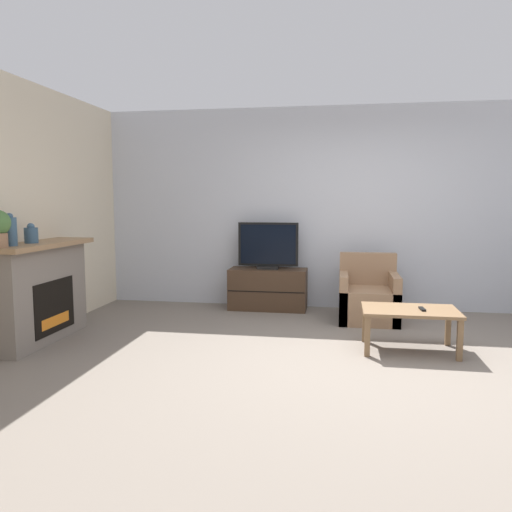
{
  "coord_description": "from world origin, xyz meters",
  "views": [
    {
      "loc": [
        -0.21,
        -4.49,
        1.45
      ],
      "look_at": [
        -1.11,
        0.86,
        0.85
      ],
      "focal_mm": 35.0,
      "sensor_mm": 36.0,
      "label": 1
    }
  ],
  "objects_px": {
    "tv": "(268,247)",
    "coffee_table": "(410,315)",
    "armchair": "(368,298)",
    "mantel_vase_centre_left": "(31,234)",
    "remote": "(422,309)",
    "fireplace": "(39,291)",
    "mantel_vase_left": "(10,231)",
    "tv_stand": "(268,289)"
  },
  "relations": [
    {
      "from": "fireplace",
      "to": "mantel_vase_left",
      "type": "bearing_deg",
      "value": -87.74
    },
    {
      "from": "mantel_vase_centre_left",
      "to": "tv_stand",
      "type": "bearing_deg",
      "value": 43.93
    },
    {
      "from": "tv_stand",
      "to": "remote",
      "type": "distance_m",
      "value": 2.4
    },
    {
      "from": "mantel_vase_centre_left",
      "to": "tv",
      "type": "relative_size",
      "value": 0.25
    },
    {
      "from": "mantel_vase_centre_left",
      "to": "tv",
      "type": "bearing_deg",
      "value": 43.9
    },
    {
      "from": "mantel_vase_left",
      "to": "tv_stand",
      "type": "distance_m",
      "value": 3.27
    },
    {
      "from": "tv",
      "to": "armchair",
      "type": "xyz_separation_m",
      "value": [
        1.29,
        -0.41,
        -0.57
      ]
    },
    {
      "from": "tv_stand",
      "to": "remote",
      "type": "xyz_separation_m",
      "value": [
        1.73,
        -1.66,
        0.15
      ]
    },
    {
      "from": "tv_stand",
      "to": "tv",
      "type": "xyz_separation_m",
      "value": [
        0.0,
        -0.0,
        0.56
      ]
    },
    {
      "from": "fireplace",
      "to": "tv_stand",
      "type": "height_order",
      "value": "fireplace"
    },
    {
      "from": "tv",
      "to": "coffee_table",
      "type": "xyz_separation_m",
      "value": [
        1.62,
        -1.62,
        -0.48
      ]
    },
    {
      "from": "mantel_vase_left",
      "to": "remote",
      "type": "bearing_deg",
      "value": 10.09
    },
    {
      "from": "mantel_vase_left",
      "to": "mantel_vase_centre_left",
      "type": "bearing_deg",
      "value": 90.0
    },
    {
      "from": "tv",
      "to": "coffee_table",
      "type": "relative_size",
      "value": 0.89
    },
    {
      "from": "mantel_vase_left",
      "to": "tv",
      "type": "relative_size",
      "value": 0.38
    },
    {
      "from": "mantel_vase_left",
      "to": "tv",
      "type": "height_order",
      "value": "mantel_vase_left"
    },
    {
      "from": "mantel_vase_centre_left",
      "to": "remote",
      "type": "distance_m",
      "value": 3.9
    },
    {
      "from": "mantel_vase_centre_left",
      "to": "coffee_table",
      "type": "xyz_separation_m",
      "value": [
        3.72,
        0.4,
        -0.76
      ]
    },
    {
      "from": "mantel_vase_left",
      "to": "armchair",
      "type": "distance_m",
      "value": 4.0
    },
    {
      "from": "tv",
      "to": "mantel_vase_centre_left",
      "type": "bearing_deg",
      "value": -136.1
    },
    {
      "from": "tv",
      "to": "remote",
      "type": "xyz_separation_m",
      "value": [
        1.73,
        -1.65,
        -0.41
      ]
    },
    {
      "from": "armchair",
      "to": "remote",
      "type": "bearing_deg",
      "value": -70.83
    },
    {
      "from": "mantel_vase_centre_left",
      "to": "tv",
      "type": "distance_m",
      "value": 2.92
    },
    {
      "from": "mantel_vase_left",
      "to": "mantel_vase_centre_left",
      "type": "distance_m",
      "value": 0.32
    },
    {
      "from": "fireplace",
      "to": "coffee_table",
      "type": "height_order",
      "value": "fireplace"
    },
    {
      "from": "coffee_table",
      "to": "tv_stand",
      "type": "bearing_deg",
      "value": 134.91
    },
    {
      "from": "mantel_vase_centre_left",
      "to": "coffee_table",
      "type": "height_order",
      "value": "mantel_vase_centre_left"
    },
    {
      "from": "tv_stand",
      "to": "tv",
      "type": "height_order",
      "value": "tv"
    },
    {
      "from": "tv",
      "to": "remote",
      "type": "bearing_deg",
      "value": -43.76
    },
    {
      "from": "tv_stand",
      "to": "armchair",
      "type": "bearing_deg",
      "value": -17.53
    },
    {
      "from": "tv_stand",
      "to": "coffee_table",
      "type": "bearing_deg",
      "value": -45.09
    },
    {
      "from": "fireplace",
      "to": "tv_stand",
      "type": "relative_size",
      "value": 1.37
    },
    {
      "from": "fireplace",
      "to": "remote",
      "type": "height_order",
      "value": "fireplace"
    },
    {
      "from": "tv",
      "to": "armchair",
      "type": "relative_size",
      "value": 1.0
    },
    {
      "from": "mantel_vase_left",
      "to": "tv_stand",
      "type": "height_order",
      "value": "mantel_vase_left"
    },
    {
      "from": "armchair",
      "to": "coffee_table",
      "type": "relative_size",
      "value": 0.89
    },
    {
      "from": "mantel_vase_left",
      "to": "coffee_table",
      "type": "height_order",
      "value": "mantel_vase_left"
    },
    {
      "from": "mantel_vase_centre_left",
      "to": "remote",
      "type": "relative_size",
      "value": 1.31
    },
    {
      "from": "mantel_vase_left",
      "to": "armchair",
      "type": "relative_size",
      "value": 0.38
    },
    {
      "from": "mantel_vase_centre_left",
      "to": "armchair",
      "type": "bearing_deg",
      "value": 25.42
    },
    {
      "from": "tv_stand",
      "to": "armchair",
      "type": "xyz_separation_m",
      "value": [
        1.29,
        -0.41,
        -0.0
      ]
    },
    {
      "from": "tv",
      "to": "coffee_table",
      "type": "height_order",
      "value": "tv"
    }
  ]
}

